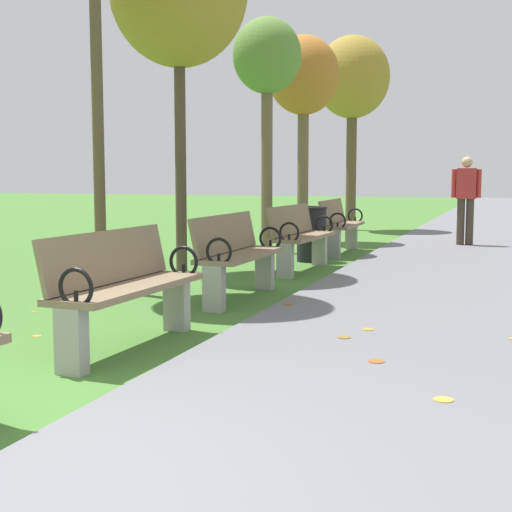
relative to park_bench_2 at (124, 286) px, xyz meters
name	(u,v)px	position (x,y,z in m)	size (l,w,h in m)	color
paved_walkway	(476,223)	(1.76, 15.51, -0.48)	(2.51, 44.00, 0.02)	slate
park_bench_2	(124,286)	(0.00, 0.00, 0.00)	(0.53, 1.62, 0.90)	#7A664C
park_bench_3	(237,254)	(0.00, 2.37, 0.00)	(0.48, 1.60, 0.90)	#7A664C
park_bench_4	(300,236)	(0.00, 4.75, 0.00)	(0.54, 1.62, 0.90)	#7A664C
park_bench_5	(340,224)	(0.00, 7.16, 0.00)	(0.51, 1.61, 0.90)	#7A664C
tree_3	(267,62)	(-1.23, 6.96, 2.68)	(1.14, 1.14, 3.91)	brown
tree_4	(304,79)	(-1.19, 9.02, 2.65)	(1.38, 1.38, 3.97)	brown
tree_5	(352,80)	(-0.94, 12.29, 3.02)	(1.73, 1.73, 4.51)	brown
pedestrian_walking	(466,196)	(1.88, 9.18, 0.44)	(0.53, 0.26, 1.62)	#3D3328
trash_bin	(311,234)	(-0.15, 5.89, -0.06)	(0.48, 0.48, 0.84)	black
scattered_leaves	(229,365)	(0.95, -0.24, -0.47)	(4.87, 9.04, 0.02)	#BC842D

